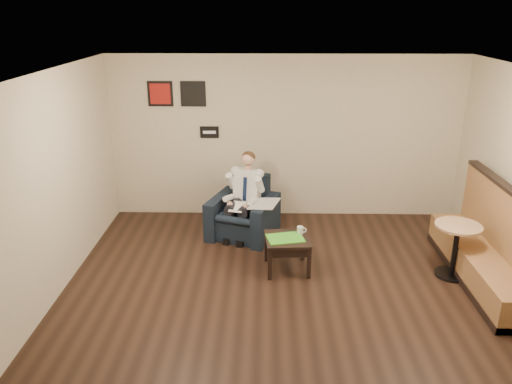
{
  "coord_description": "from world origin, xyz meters",
  "views": [
    {
      "loc": [
        -0.34,
        -5.34,
        3.51
      ],
      "look_at": [
        -0.47,
        1.2,
        1.08
      ],
      "focal_mm": 35.0,
      "sensor_mm": 36.0,
      "label": 1
    }
  ],
  "objects_px": {
    "armchair": "(243,208)",
    "smartphone": "(290,232)",
    "seated_man": "(240,201)",
    "side_table": "(287,254)",
    "banquette": "(485,236)",
    "cafe_table": "(455,250)",
    "coffee_mug": "(300,230)",
    "green_folder": "(285,238)"
  },
  "relations": [
    {
      "from": "seated_man",
      "to": "coffee_mug",
      "type": "distance_m",
      "value": 1.25
    },
    {
      "from": "smartphone",
      "to": "cafe_table",
      "type": "height_order",
      "value": "cafe_table"
    },
    {
      "from": "armchair",
      "to": "seated_man",
      "type": "relative_size",
      "value": 0.75
    },
    {
      "from": "coffee_mug",
      "to": "cafe_table",
      "type": "height_order",
      "value": "cafe_table"
    },
    {
      "from": "seated_man",
      "to": "cafe_table",
      "type": "xyz_separation_m",
      "value": [
        3.0,
        -1.15,
        -0.26
      ]
    },
    {
      "from": "green_folder",
      "to": "banquette",
      "type": "relative_size",
      "value": 0.19
    },
    {
      "from": "banquette",
      "to": "side_table",
      "type": "bearing_deg",
      "value": 175.21
    },
    {
      "from": "banquette",
      "to": "cafe_table",
      "type": "height_order",
      "value": "banquette"
    },
    {
      "from": "armchair",
      "to": "banquette",
      "type": "height_order",
      "value": "banquette"
    },
    {
      "from": "green_folder",
      "to": "smartphone",
      "type": "xyz_separation_m",
      "value": [
        0.07,
        0.2,
        -0.0
      ]
    },
    {
      "from": "seated_man",
      "to": "smartphone",
      "type": "xyz_separation_m",
      "value": [
        0.75,
        -0.84,
        -0.15
      ]
    },
    {
      "from": "side_table",
      "to": "seated_man",
      "type": "bearing_deg",
      "value": 124.76
    },
    {
      "from": "coffee_mug",
      "to": "smartphone",
      "type": "relative_size",
      "value": 0.68
    },
    {
      "from": "banquette",
      "to": "smartphone",
      "type": "bearing_deg",
      "value": 171.21
    },
    {
      "from": "seated_man",
      "to": "side_table",
      "type": "relative_size",
      "value": 2.14
    },
    {
      "from": "armchair",
      "to": "smartphone",
      "type": "distance_m",
      "value": 1.19
    },
    {
      "from": "side_table",
      "to": "banquette",
      "type": "xyz_separation_m",
      "value": [
        2.62,
        -0.22,
        0.4
      ]
    },
    {
      "from": "smartphone",
      "to": "banquette",
      "type": "height_order",
      "value": "banquette"
    },
    {
      "from": "armchair",
      "to": "banquette",
      "type": "bearing_deg",
      "value": -3.37
    },
    {
      "from": "green_folder",
      "to": "cafe_table",
      "type": "bearing_deg",
      "value": -2.52
    },
    {
      "from": "smartphone",
      "to": "cafe_table",
      "type": "distance_m",
      "value": 2.27
    },
    {
      "from": "seated_man",
      "to": "cafe_table",
      "type": "bearing_deg",
      "value": -1.88
    },
    {
      "from": "green_folder",
      "to": "cafe_table",
      "type": "relative_size",
      "value": 0.64
    },
    {
      "from": "armchair",
      "to": "coffee_mug",
      "type": "xyz_separation_m",
      "value": [
        0.85,
        -0.99,
        0.07
      ]
    },
    {
      "from": "armchair",
      "to": "side_table",
      "type": "distance_m",
      "value": 1.34
    },
    {
      "from": "coffee_mug",
      "to": "cafe_table",
      "type": "distance_m",
      "value": 2.13
    },
    {
      "from": "smartphone",
      "to": "armchair",
      "type": "bearing_deg",
      "value": 131.7
    },
    {
      "from": "coffee_mug",
      "to": "banquette",
      "type": "xyz_separation_m",
      "value": [
        2.43,
        -0.37,
        0.1
      ]
    },
    {
      "from": "seated_man",
      "to": "banquette",
      "type": "height_order",
      "value": "banquette"
    },
    {
      "from": "seated_man",
      "to": "green_folder",
      "type": "height_order",
      "value": "seated_man"
    },
    {
      "from": "side_table",
      "to": "smartphone",
      "type": "height_order",
      "value": "smartphone"
    },
    {
      "from": "armchair",
      "to": "smartphone",
      "type": "bearing_deg",
      "value": -34.44
    },
    {
      "from": "armchair",
      "to": "seated_man",
      "type": "height_order",
      "value": "seated_man"
    },
    {
      "from": "seated_man",
      "to": "cafe_table",
      "type": "distance_m",
      "value": 3.22
    },
    {
      "from": "banquette",
      "to": "armchair",
      "type": "bearing_deg",
      "value": 157.56
    },
    {
      "from": "seated_man",
      "to": "green_folder",
      "type": "bearing_deg",
      "value": -37.99
    },
    {
      "from": "seated_man",
      "to": "cafe_table",
      "type": "height_order",
      "value": "seated_man"
    },
    {
      "from": "seated_man",
      "to": "coffee_mug",
      "type": "xyz_separation_m",
      "value": [
        0.89,
        -0.87,
        -0.1
      ]
    },
    {
      "from": "green_folder",
      "to": "side_table",
      "type": "bearing_deg",
      "value": 38.48
    },
    {
      "from": "armchair",
      "to": "cafe_table",
      "type": "xyz_separation_m",
      "value": [
        2.96,
        -1.26,
        -0.09
      ]
    },
    {
      "from": "armchair",
      "to": "smartphone",
      "type": "relative_size",
      "value": 6.33
    },
    {
      "from": "green_folder",
      "to": "banquette",
      "type": "xyz_separation_m",
      "value": [
        2.65,
        -0.19,
        0.15
      ]
    }
  ]
}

